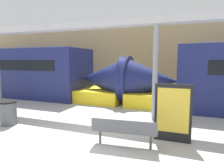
# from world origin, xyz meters

# --- Properties ---
(ground_plane) EXTENTS (60.00, 60.00, 0.00)m
(ground_plane) POSITION_xyz_m (0.00, 0.00, 0.00)
(ground_plane) COLOR #B2AFA8
(station_wall) EXTENTS (56.00, 0.20, 5.00)m
(station_wall) POSITION_xyz_m (0.00, 10.81, 2.50)
(station_wall) COLOR tan
(station_wall) RESTS_ON ground_plane
(train_right) EXTENTS (15.50, 2.93, 3.20)m
(train_right) POSITION_xyz_m (-8.00, 6.23, 1.50)
(train_right) COLOR navy
(train_right) RESTS_ON ground_plane
(bench_near) EXTENTS (1.84, 0.62, 0.81)m
(bench_near) POSITION_xyz_m (1.25, 0.70, 0.51)
(bench_near) COLOR #4C4F54
(bench_near) RESTS_ON ground_plane
(trash_bin) EXTENTS (0.61, 0.61, 0.89)m
(trash_bin) POSITION_xyz_m (-3.37, 1.01, 0.45)
(trash_bin) COLOR #4C4F54
(trash_bin) RESTS_ON ground_plane
(poster_board) EXTENTS (1.06, 0.07, 1.72)m
(poster_board) POSITION_xyz_m (2.46, 1.59, 0.87)
(poster_board) COLOR black
(poster_board) RESTS_ON ground_plane
(support_column_near) EXTENTS (0.22, 0.22, 3.78)m
(support_column_near) POSITION_xyz_m (1.59, 3.72, 1.89)
(support_column_near) COLOR gray
(support_column_near) RESTS_ON ground_plane
(canopy_beam) EXTENTS (28.00, 0.60, 0.28)m
(canopy_beam) POSITION_xyz_m (1.59, 3.72, 3.92)
(canopy_beam) COLOR #B7B7BC
(canopy_beam) RESTS_ON support_column_near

